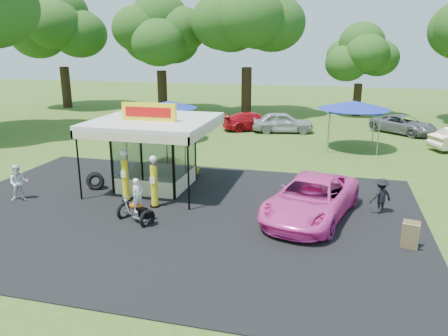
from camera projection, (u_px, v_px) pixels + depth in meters
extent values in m
plane|color=#3A5B1C|center=(154.00, 233.00, 16.24)|extent=(120.00, 120.00, 0.00)
cube|color=black|center=(173.00, 213.00, 18.10)|extent=(20.00, 14.00, 0.04)
cube|color=white|center=(157.00, 186.00, 21.37)|extent=(3.00, 3.00, 0.06)
cube|color=white|center=(154.00, 121.00, 20.47)|extent=(5.40, 5.40, 0.18)
cube|color=yellow|center=(149.00, 112.00, 19.87)|extent=(2.60, 0.25, 0.80)
cube|color=red|center=(148.00, 112.00, 19.75)|extent=(2.21, 0.02, 0.45)
cylinder|color=black|center=(79.00, 166.00, 19.18)|extent=(0.08, 0.08, 3.20)
cylinder|color=black|center=(188.00, 174.00, 17.95)|extent=(0.08, 0.08, 3.20)
cylinder|color=black|center=(127.00, 200.00, 19.46)|extent=(0.44, 0.44, 0.10)
cylinder|color=yellow|center=(125.00, 180.00, 19.20)|extent=(0.30, 0.30, 1.80)
cylinder|color=silver|center=(124.00, 158.00, 18.93)|extent=(0.20, 0.20, 0.20)
sphere|color=white|center=(124.00, 153.00, 18.87)|extent=(0.32, 0.32, 0.32)
cube|color=white|center=(123.00, 174.00, 18.95)|extent=(0.22, 0.02, 0.30)
cylinder|color=black|center=(155.00, 206.00, 18.75)|extent=(0.43, 0.43, 0.10)
cylinder|color=yellow|center=(154.00, 186.00, 18.50)|extent=(0.29, 0.29, 1.75)
cylinder|color=silver|center=(153.00, 164.00, 18.23)|extent=(0.19, 0.19, 0.19)
sphere|color=white|center=(153.00, 159.00, 18.18)|extent=(0.31, 0.31, 0.31)
cube|color=white|center=(152.00, 180.00, 18.26)|extent=(0.21, 0.02, 0.29)
torus|color=black|center=(124.00, 211.00, 17.51)|extent=(0.43, 0.75, 0.75)
torus|color=black|center=(147.00, 219.00, 16.72)|extent=(0.43, 0.75, 0.75)
cube|color=silver|center=(136.00, 212.00, 17.05)|extent=(0.55, 0.42, 0.27)
ellipsoid|color=#C5550D|center=(136.00, 206.00, 16.98)|extent=(0.57, 0.32, 0.27)
cube|color=black|center=(141.00, 209.00, 16.81)|extent=(0.54, 0.41, 0.09)
cube|color=black|center=(148.00, 215.00, 16.66)|extent=(0.41, 0.40, 0.25)
cylinder|color=silver|center=(126.00, 204.00, 17.34)|extent=(0.38, 0.20, 0.80)
cylinder|color=silver|center=(128.00, 197.00, 17.18)|extent=(0.25, 0.51, 0.04)
sphere|color=silver|center=(126.00, 201.00, 17.32)|extent=(0.14, 0.14, 0.14)
imported|color=white|center=(138.00, 195.00, 16.78)|extent=(0.49, 0.58, 1.34)
torus|color=black|center=(96.00, 182.00, 20.83)|extent=(0.91, 0.59, 0.86)
torus|color=black|center=(95.00, 180.00, 21.03)|extent=(0.93, 0.69, 0.86)
cube|color=#593819|center=(411.00, 237.00, 14.65)|extent=(0.60, 0.37, 1.01)
cube|color=#593819|center=(410.00, 234.00, 14.88)|extent=(0.60, 0.37, 1.01)
imported|color=yellow|center=(173.00, 166.00, 23.29)|extent=(2.82, 1.13, 0.96)
imported|color=#FF45B8|center=(311.00, 199.00, 17.40)|extent=(4.07, 6.38, 1.64)
imported|color=white|center=(19.00, 183.00, 19.35)|extent=(1.01, 0.96, 1.65)
imported|color=black|center=(381.00, 196.00, 17.85)|extent=(1.13, 1.00, 1.52)
imported|color=silver|center=(151.00, 121.00, 35.29)|extent=(4.76, 2.36, 1.50)
imported|color=#B50D17|center=(253.00, 121.00, 35.29)|extent=(5.31, 4.15, 1.44)
imported|color=#A1A2A5|center=(283.00, 122.00, 34.29)|extent=(5.02, 2.79, 1.61)
imported|color=slate|center=(403.00, 125.00, 33.86)|extent=(5.39, 5.06, 1.41)
cylinder|color=gray|center=(159.00, 121.00, 32.99)|extent=(0.06, 0.06, 2.25)
cylinder|color=gray|center=(192.00, 122.00, 32.35)|extent=(0.06, 0.06, 2.25)
cylinder|color=gray|center=(145.00, 127.00, 30.56)|extent=(0.06, 0.06, 2.25)
cylinder|color=gray|center=(180.00, 129.00, 29.92)|extent=(0.06, 0.06, 2.25)
cube|color=#182CA1|center=(169.00, 108.00, 31.13)|extent=(2.81, 2.81, 0.11)
cone|color=#182CA1|center=(168.00, 104.00, 31.05)|extent=(4.05, 4.05, 0.47)
cylinder|color=gray|center=(329.00, 125.00, 30.45)|extent=(0.06, 0.06, 2.55)
cylinder|color=gray|center=(374.00, 127.00, 29.73)|extent=(0.06, 0.06, 2.55)
cylinder|color=gray|center=(328.00, 133.00, 27.67)|extent=(0.06, 0.06, 2.55)
cylinder|color=gray|center=(378.00, 136.00, 26.95)|extent=(0.06, 0.06, 2.55)
cube|color=#182CA1|center=(354.00, 110.00, 28.33)|extent=(3.19, 3.19, 0.13)
cone|color=#182CA1|center=(354.00, 105.00, 28.24)|extent=(4.59, 4.59, 0.53)
cylinder|color=black|center=(66.00, 87.00, 47.32)|extent=(0.98, 0.98, 4.35)
ellipsoid|color=#254B15|center=(61.00, 33.00, 45.77)|extent=(10.28, 10.28, 8.81)
cylinder|color=black|center=(162.00, 91.00, 44.66)|extent=(0.97, 0.97, 4.11)
ellipsoid|color=#254B15|center=(160.00, 38.00, 43.22)|extent=(9.54, 9.54, 8.18)
cylinder|color=black|center=(246.00, 91.00, 42.30)|extent=(0.98, 0.98, 4.57)
ellipsoid|color=#254B15|center=(247.00, 27.00, 40.66)|extent=(10.97, 10.97, 9.40)
cylinder|color=black|center=(357.00, 100.00, 42.06)|extent=(0.77, 0.77, 3.06)
ellipsoid|color=#254B15|center=(361.00, 58.00, 40.98)|extent=(7.15, 7.15, 6.13)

